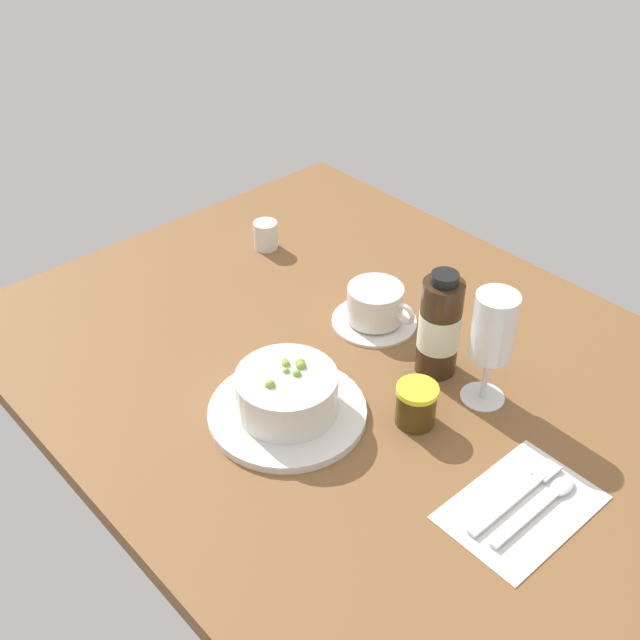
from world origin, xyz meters
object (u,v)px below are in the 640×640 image
wine_glass (493,331)px  jam_jar (416,404)px  porridge_bowl (287,397)px  coffee_cup (375,306)px  cutlery_setting (524,505)px  creamer_jug (266,235)px  sauce_bottle_brown (439,327)px

wine_glass → jam_jar: wine_glass is taller
porridge_bowl → coffee_cup: bearing=106.1°
porridge_bowl → cutlery_setting: porridge_bowl is taller
creamer_jug → jam_jar: bearing=-15.5°
coffee_cup → cutlery_setting: bearing=-18.8°
coffee_cup → sauce_bottle_brown: sauce_bottle_brown is taller
sauce_bottle_brown → coffee_cup: bearing=173.8°
wine_glass → sauce_bottle_brown: wine_glass is taller
porridge_bowl → sauce_bottle_brown: (6.98, 22.42, 4.34)cm
coffee_cup → sauce_bottle_brown: 14.73cm
cutlery_setting → jam_jar: (-18.79, 1.12, 2.82)cm
porridge_bowl → wine_glass: size_ratio=1.25×
creamer_jug → jam_jar: (48.52, -13.48, 0.46)cm
creamer_jug → wine_glass: bearing=-3.2°
creamer_jug → cutlery_setting: bearing=-12.2°
cutlery_setting → jam_jar: size_ratio=3.20×
creamer_jug → wine_glass: 52.51cm
creamer_jug → porridge_bowl: bearing=-35.3°
porridge_bowl → coffee_cup: porridge_bowl is taller
porridge_bowl → sauce_bottle_brown: bearing=72.7°
cutlery_setting → creamer_jug: size_ratio=3.47×
creamer_jug → wine_glass: size_ratio=0.32×
porridge_bowl → coffee_cup: size_ratio=1.56×
wine_glass → sauce_bottle_brown: size_ratio=1.05×
jam_jar → sauce_bottle_brown: (-5.49, 10.38, 4.66)cm
porridge_bowl → jam_jar: porridge_bowl is taller
coffee_cup → jam_jar: coffee_cup is taller
cutlery_setting → creamer_jug: creamer_jug is taller
cutlery_setting → wine_glass: 22.66cm
creamer_jug → wine_glass: (51.65, -2.86, 9.05)cm
porridge_bowl → wine_glass: bearing=55.5°
porridge_bowl → coffee_cup: 24.91cm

